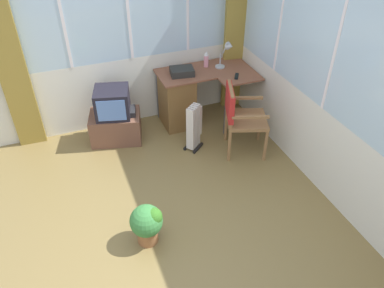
{
  "coord_description": "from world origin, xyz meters",
  "views": [
    {
      "loc": [
        -0.57,
        -2.21,
        3.01
      ],
      "look_at": [
        0.61,
        0.84,
        0.57
      ],
      "focal_mm": 35.76,
      "sensor_mm": 36.0,
      "label": 1
    }
  ],
  "objects_px": {
    "spray_bottle": "(206,59)",
    "potted_plant": "(147,223)",
    "desk_lamp": "(228,51)",
    "wooden_armchair": "(237,112)",
    "tv_on_stand": "(115,118)",
    "paper_tray": "(182,71)",
    "tv_remote": "(237,76)",
    "space_heater": "(194,126)",
    "desk": "(181,97)"
  },
  "relations": [
    {
      "from": "wooden_armchair",
      "to": "tv_on_stand",
      "type": "bearing_deg",
      "value": 150.19
    },
    {
      "from": "desk_lamp",
      "to": "space_heater",
      "type": "distance_m",
      "value": 1.11
    },
    {
      "from": "desk",
      "to": "potted_plant",
      "type": "xyz_separation_m",
      "value": [
        -1.01,
        -1.87,
        -0.15
      ]
    },
    {
      "from": "wooden_armchair",
      "to": "tv_on_stand",
      "type": "distance_m",
      "value": 1.58
    },
    {
      "from": "spray_bottle",
      "to": "tv_on_stand",
      "type": "distance_m",
      "value": 1.45
    },
    {
      "from": "desk_lamp",
      "to": "spray_bottle",
      "type": "height_order",
      "value": "desk_lamp"
    },
    {
      "from": "tv_remote",
      "to": "tv_on_stand",
      "type": "xyz_separation_m",
      "value": [
        -1.58,
        0.26,
        -0.43
      ]
    },
    {
      "from": "desk_lamp",
      "to": "potted_plant",
      "type": "height_order",
      "value": "desk_lamp"
    },
    {
      "from": "desk_lamp",
      "to": "tv_on_stand",
      "type": "bearing_deg",
      "value": -178.97
    },
    {
      "from": "tv_remote",
      "to": "desk",
      "type": "bearing_deg",
      "value": -175.18
    },
    {
      "from": "paper_tray",
      "to": "wooden_armchair",
      "type": "bearing_deg",
      "value": -64.05
    },
    {
      "from": "desk",
      "to": "space_heater",
      "type": "distance_m",
      "value": 0.61
    },
    {
      "from": "desk",
      "to": "tv_on_stand",
      "type": "bearing_deg",
      "value": -175.56
    },
    {
      "from": "paper_tray",
      "to": "tv_on_stand",
      "type": "distance_m",
      "value": 1.06
    },
    {
      "from": "wooden_armchair",
      "to": "space_heater",
      "type": "bearing_deg",
      "value": 151.54
    },
    {
      "from": "tv_on_stand",
      "to": "wooden_armchair",
      "type": "bearing_deg",
      "value": -29.81
    },
    {
      "from": "wooden_armchair",
      "to": "tv_on_stand",
      "type": "height_order",
      "value": "wooden_armchair"
    },
    {
      "from": "paper_tray",
      "to": "tv_on_stand",
      "type": "xyz_separation_m",
      "value": [
        -0.95,
        -0.06,
        -0.47
      ]
    },
    {
      "from": "wooden_armchair",
      "to": "tv_on_stand",
      "type": "xyz_separation_m",
      "value": [
        -1.35,
        0.78,
        -0.24
      ]
    },
    {
      "from": "paper_tray",
      "to": "potted_plant",
      "type": "height_order",
      "value": "paper_tray"
    },
    {
      "from": "tv_remote",
      "to": "tv_on_stand",
      "type": "relative_size",
      "value": 0.2
    },
    {
      "from": "spray_bottle",
      "to": "paper_tray",
      "type": "bearing_deg",
      "value": -164.26
    },
    {
      "from": "tv_on_stand",
      "to": "space_heater",
      "type": "relative_size",
      "value": 1.2
    },
    {
      "from": "tv_remote",
      "to": "wooden_armchair",
      "type": "bearing_deg",
      "value": -82.24
    },
    {
      "from": "desk",
      "to": "wooden_armchair",
      "type": "bearing_deg",
      "value": -63.44
    },
    {
      "from": "spray_bottle",
      "to": "paper_tray",
      "type": "distance_m",
      "value": 0.41
    },
    {
      "from": "paper_tray",
      "to": "wooden_armchair",
      "type": "height_order",
      "value": "wooden_armchair"
    },
    {
      "from": "tv_on_stand",
      "to": "tv_remote",
      "type": "bearing_deg",
      "value": -9.37
    },
    {
      "from": "desk_lamp",
      "to": "potted_plant",
      "type": "relative_size",
      "value": 0.85
    },
    {
      "from": "desk",
      "to": "wooden_armchair",
      "type": "height_order",
      "value": "wooden_armchair"
    },
    {
      "from": "spray_bottle",
      "to": "wooden_armchair",
      "type": "bearing_deg",
      "value": -88.87
    },
    {
      "from": "desk",
      "to": "paper_tray",
      "type": "distance_m",
      "value": 0.39
    },
    {
      "from": "paper_tray",
      "to": "potted_plant",
      "type": "relative_size",
      "value": 0.69
    },
    {
      "from": "spray_bottle",
      "to": "desk_lamp",
      "type": "bearing_deg",
      "value": -29.58
    },
    {
      "from": "desk_lamp",
      "to": "tv_remote",
      "type": "relative_size",
      "value": 2.47
    },
    {
      "from": "spray_bottle",
      "to": "space_heater",
      "type": "xyz_separation_m",
      "value": [
        -0.44,
        -0.69,
        -0.54
      ]
    },
    {
      "from": "desk_lamp",
      "to": "space_heater",
      "type": "height_order",
      "value": "desk_lamp"
    },
    {
      "from": "space_heater",
      "to": "potted_plant",
      "type": "distance_m",
      "value": 1.6
    },
    {
      "from": "desk_lamp",
      "to": "potted_plant",
      "type": "bearing_deg",
      "value": -132.22
    },
    {
      "from": "desk",
      "to": "tv_on_stand",
      "type": "xyz_separation_m",
      "value": [
        -0.93,
        -0.07,
        -0.08
      ]
    },
    {
      "from": "spray_bottle",
      "to": "paper_tray",
      "type": "relative_size",
      "value": 0.72
    },
    {
      "from": "desk_lamp",
      "to": "tv_on_stand",
      "type": "xyz_separation_m",
      "value": [
        -1.58,
        -0.03,
        -0.66
      ]
    },
    {
      "from": "tv_on_stand",
      "to": "potted_plant",
      "type": "height_order",
      "value": "tv_on_stand"
    },
    {
      "from": "spray_bottle",
      "to": "potted_plant",
      "type": "relative_size",
      "value": 0.5
    },
    {
      "from": "tv_remote",
      "to": "spray_bottle",
      "type": "distance_m",
      "value": 0.5
    },
    {
      "from": "desk",
      "to": "tv_on_stand",
      "type": "height_order",
      "value": "desk"
    },
    {
      "from": "wooden_armchair",
      "to": "potted_plant",
      "type": "relative_size",
      "value": 2.05
    },
    {
      "from": "wooden_armchair",
      "to": "potted_plant",
      "type": "xyz_separation_m",
      "value": [
        -1.43,
        -1.02,
        -0.32
      ]
    },
    {
      "from": "desk_lamp",
      "to": "spray_bottle",
      "type": "bearing_deg",
      "value": 150.42
    },
    {
      "from": "desk_lamp",
      "to": "spray_bottle",
      "type": "relative_size",
      "value": 1.72
    }
  ]
}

